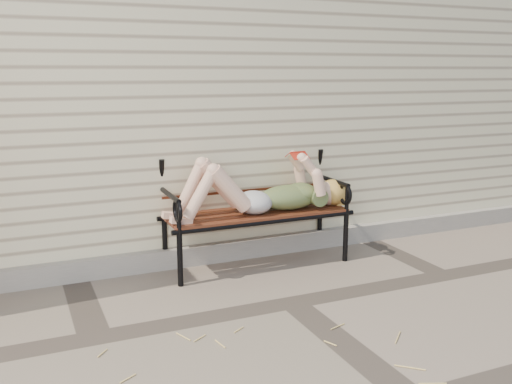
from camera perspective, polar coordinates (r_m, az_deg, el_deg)
name	(u,v)px	position (r m, az deg, el deg)	size (l,w,h in m)	color
ground	(292,303)	(3.78, 3.67, -10.97)	(80.00, 80.00, 0.00)	#796A5D
house_wall	(166,68)	(6.30, -8.96, 12.14)	(8.00, 4.00, 3.00)	beige
foundation_strip	(237,249)	(4.58, -1.88, -5.76)	(8.00, 0.10, 0.15)	#A9A399
garden_bench	(252,192)	(4.41, -0.41, -0.04)	(1.53, 0.61, 0.99)	black
reading_woman	(260,191)	(4.30, 0.38, 0.10)	(1.44, 0.33, 0.45)	#093745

